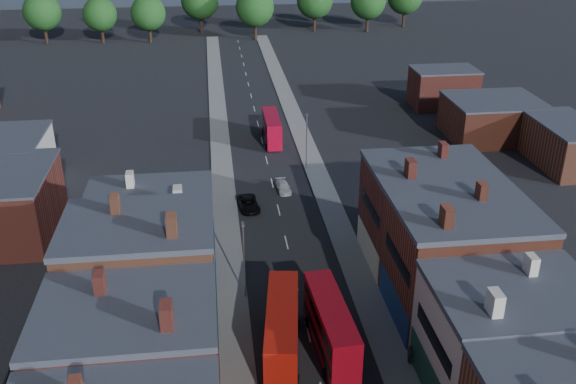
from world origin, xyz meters
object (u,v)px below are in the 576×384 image
object	(u,v)px
bus_0	(282,331)
car_2	(249,204)
ped_3	(410,354)
bus_2	(272,128)
bus_1	(331,326)
car_3	(283,187)

from	to	relation	value
bus_0	car_2	world-z (taller)	bus_0
car_2	ped_3	world-z (taller)	ped_3
bus_2	ped_3	world-z (taller)	bus_2
bus_1	car_3	distance (m)	32.08
bus_2	bus_1	bearing A→B (deg)	-89.83
bus_0	bus_1	world-z (taller)	bus_0
bus_1	ped_3	bearing A→B (deg)	-26.03
bus_0	ped_3	world-z (taller)	bus_0
bus_1	car_2	world-z (taller)	bus_1
bus_0	ped_3	bearing A→B (deg)	-4.55
bus_0	car_2	distance (m)	27.86
bus_2	car_3	size ratio (longest dim) A/B	2.51
car_2	car_3	world-z (taller)	car_2
bus_0	car_3	distance (m)	32.61
bus_1	bus_2	distance (m)	49.99
bus_0	bus_2	size ratio (longest dim) A/B	1.18
car_3	bus_0	bearing A→B (deg)	-101.51
car_3	car_2	bearing A→B (deg)	-141.28
car_2	car_3	bearing A→B (deg)	37.32
bus_1	bus_2	xyz separation A→B (m)	(-0.00, 49.99, -0.23)
bus_2	ped_3	distance (m)	52.96
car_3	ped_3	world-z (taller)	ped_3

